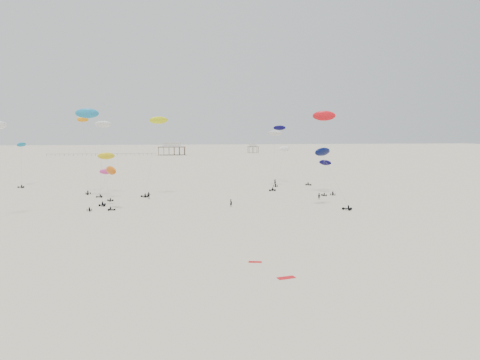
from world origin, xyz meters
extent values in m
plane|color=beige|center=(0.00, 200.00, 0.00)|extent=(900.00, 900.00, 0.00)
cube|color=brown|center=(-10.00, 350.00, 6.15)|extent=(21.00, 13.00, 0.30)
cube|color=silver|center=(-10.00, 350.00, 7.90)|extent=(14.00, 8.40, 3.20)
cube|color=#B2B2AD|center=(-10.00, 350.00, 9.65)|extent=(15.00, 9.00, 0.30)
cube|color=brown|center=(60.00, 380.00, 5.15)|extent=(9.00, 7.00, 0.30)
cube|color=silver|center=(60.00, 380.00, 6.50)|extent=(5.60, 4.20, 2.40)
cube|color=#B2B2AD|center=(60.00, 380.00, 7.85)|extent=(6.00, 4.50, 0.30)
cube|color=black|center=(-62.00, 350.00, 1.45)|extent=(80.00, 0.10, 0.10)
cylinder|color=gray|center=(22.03, 137.77, 5.94)|extent=(0.03, 0.03, 17.40)
ellipsoid|color=white|center=(25.11, 144.06, 11.90)|extent=(4.62, 2.59, 2.11)
cylinder|color=gray|center=(-62.49, 146.15, 6.81)|extent=(0.03, 0.03, 14.70)
ellipsoid|color=teal|center=(-63.26, 150.21, 13.58)|extent=(3.43, 4.16, 1.89)
cylinder|color=gray|center=(-39.03, 124.74, 10.76)|extent=(0.03, 0.03, 20.63)
ellipsoid|color=orange|center=(-39.78, 127.22, 21.35)|extent=(3.53, 1.95, 1.66)
cylinder|color=gray|center=(-31.18, 94.11, 4.39)|extent=(0.03, 0.03, 9.12)
ellipsoid|color=#D0580A|center=(-28.83, 95.14, 8.98)|extent=(3.64, 4.60, 2.16)
cylinder|color=gray|center=(29.95, 112.41, 4.45)|extent=(0.03, 0.03, 9.38)
ellipsoid|color=#08043C|center=(29.78, 115.33, 8.84)|extent=(3.90, 4.17, 2.01)
cylinder|color=gray|center=(27.58, 141.00, 9.59)|extent=(0.03, 0.03, 23.26)
ellipsoid|color=#08053F|center=(24.21, 147.77, 19.22)|extent=(4.68, 2.75, 2.17)
cylinder|color=gray|center=(-29.72, 97.40, 4.13)|extent=(0.03, 0.03, 11.16)
ellipsoid|color=#D73293|center=(-30.67, 101.63, 8.20)|extent=(3.19, 1.27, 1.53)
cylinder|color=gray|center=(-33.73, 111.98, 11.11)|extent=(0.03, 0.03, 23.43)
ellipsoid|color=#187EB7|center=(-36.83, 116.14, 22.72)|extent=(6.20, 2.40, 3.04)
cylinder|color=gray|center=(-33.93, 119.67, 9.86)|extent=(0.03, 0.03, 20.30)
ellipsoid|color=silver|center=(-33.70, 123.90, 19.96)|extent=(5.19, 3.12, 2.41)
cylinder|color=gray|center=(-20.08, 116.11, 10.40)|extent=(0.03, 0.03, 20.25)
ellipsoid|color=#D4DF12|center=(-18.03, 118.38, 21.01)|extent=(5.85, 4.04, 2.66)
cylinder|color=gray|center=(17.39, 128.05, 8.66)|extent=(0.03, 0.03, 20.77)
ellipsoid|color=silver|center=(19.35, 134.52, 17.38)|extent=(5.01, 4.37, 2.30)
cylinder|color=gray|center=(28.06, 111.68, 10.92)|extent=(0.03, 0.03, 21.66)
ellipsoid|color=red|center=(29.04, 114.93, 22.39)|extent=(6.91, 3.55, 3.19)
cylinder|color=gray|center=(-31.70, 107.08, 5.68)|extent=(0.03, 0.03, 17.22)
ellipsoid|color=gold|center=(-31.99, 114.17, 11.36)|extent=(4.68, 2.33, 2.23)
cylinder|color=gray|center=(22.60, 88.68, 6.44)|extent=(0.03, 0.03, 14.05)
ellipsoid|color=#040C3D|center=(20.84, 92.48, 13.01)|extent=(5.59, 4.54, 2.58)
imported|color=black|center=(-1.14, 94.25, 0.00)|extent=(0.87, 0.93, 2.11)
imported|color=black|center=(23.63, 102.34, 0.00)|extent=(1.10, 0.94, 1.95)
imported|color=black|center=(-20.91, 110.47, 0.00)|extent=(1.39, 0.85, 2.23)
imported|color=black|center=(20.27, 137.80, 0.00)|extent=(0.85, 0.62, 2.22)
cube|color=red|center=(-2.45, 38.81, 0.00)|extent=(2.34, 1.35, 0.08)
cube|color=red|center=(-4.84, 46.29, 0.00)|extent=(1.91, 1.10, 0.07)
camera|label=1|loc=(-17.13, -14.99, 17.75)|focal=35.00mm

